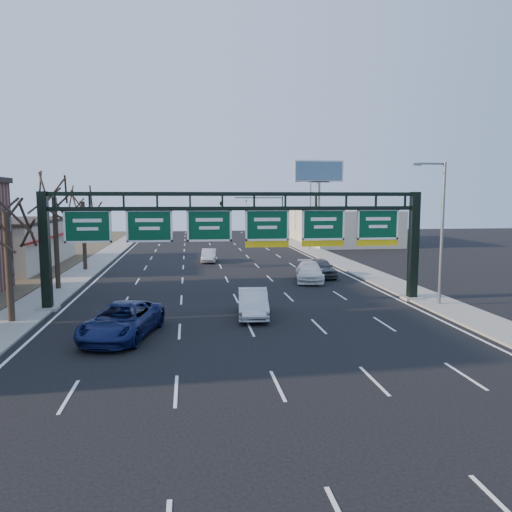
{
  "coord_description": "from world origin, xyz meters",
  "views": [
    {
      "loc": [
        -3.16,
        -23.26,
        6.83
      ],
      "look_at": [
        1.03,
        7.36,
        3.2
      ],
      "focal_mm": 35.0,
      "sensor_mm": 36.0,
      "label": 1
    }
  ],
  "objects": [
    {
      "name": "tree_mid",
      "position": [
        -12.8,
        15.0,
        7.85
      ],
      "size": [
        3.6,
        3.6,
        9.24
      ],
      "color": "black",
      "rests_on": "sidewalk_left"
    },
    {
      "name": "tree_far",
      "position": [
        -12.8,
        25.0,
        7.48
      ],
      "size": [
        3.6,
        3.6,
        8.86
      ],
      "color": "black",
      "rests_on": "sidewalk_left"
    },
    {
      "name": "streetlight_near",
      "position": [
        12.47,
        6.0,
        5.08
      ],
      "size": [
        2.15,
        0.22,
        9.0
      ],
      "color": "slate",
      "rests_on": "sidewalk_right"
    },
    {
      "name": "sign_gantry",
      "position": [
        0.16,
        8.0,
        4.63
      ],
      "size": [
        24.6,
        1.2,
        7.2
      ],
      "color": "black",
      "rests_on": "ground"
    },
    {
      "name": "lane_markings",
      "position": [
        0.0,
        20.0,
        0.01
      ],
      "size": [
        21.6,
        120.0,
        0.01
      ],
      "primitive_type": "cube",
      "color": "white",
      "rests_on": "ground"
    },
    {
      "name": "car_grey_far",
      "position": [
        8.11,
        18.26,
        0.81
      ],
      "size": [
        2.23,
        4.87,
        1.62
      ],
      "primitive_type": "imported",
      "rotation": [
        0.0,
        0.0,
        0.07
      ],
      "color": "#46484B",
      "rests_on": "ground"
    },
    {
      "name": "car_blue_suv",
      "position": [
        -6.43,
        1.26,
        0.84
      ],
      "size": [
        4.15,
        6.53,
        1.68
      ],
      "primitive_type": "imported",
      "rotation": [
        0.0,
        0.0,
        -0.24
      ],
      "color": "#111B4E",
      "rests_on": "ground"
    },
    {
      "name": "billboard_right",
      "position": [
        15.0,
        44.98,
        9.06
      ],
      "size": [
        7.0,
        0.5,
        12.0
      ],
      "color": "slate",
      "rests_on": "ground"
    },
    {
      "name": "traffic_signal_mast",
      "position": [
        5.69,
        55.0,
        5.5
      ],
      "size": [
        10.16,
        0.54,
        7.0
      ],
      "color": "black",
      "rests_on": "ground"
    },
    {
      "name": "ground",
      "position": [
        0.0,
        0.0,
        0.0
      ],
      "size": [
        160.0,
        160.0,
        0.0
      ],
      "primitive_type": "plane",
      "color": "black",
      "rests_on": "ground"
    },
    {
      "name": "building_right_distant",
      "position": [
        20.0,
        50.0,
        2.5
      ],
      "size": [
        12.0,
        20.0,
        5.0
      ],
      "primitive_type": "cube",
      "color": "#B9B299",
      "rests_on": "ground"
    },
    {
      "name": "streetlight_far",
      "position": [
        12.47,
        40.0,
        5.08
      ],
      "size": [
        2.15,
        0.22,
        9.0
      ],
      "color": "slate",
      "rests_on": "sidewalk_right"
    },
    {
      "name": "car_white_wagon",
      "position": [
        6.68,
        16.23,
        0.77
      ],
      "size": [
        3.15,
        5.64,
        1.54
      ],
      "primitive_type": "imported",
      "rotation": [
        0.0,
        0.0,
        -0.19
      ],
      "color": "white",
      "rests_on": "ground"
    },
    {
      "name": "car_silver_distant",
      "position": [
        -0.97,
        29.66,
        0.69
      ],
      "size": [
        1.82,
        4.32,
        1.39
      ],
      "primitive_type": "imported",
      "rotation": [
        0.0,
        0.0,
        -0.08
      ],
      "color": "#B9B8BE",
      "rests_on": "ground"
    },
    {
      "name": "car_silver_sedan",
      "position": [
        0.49,
        4.7,
        0.78
      ],
      "size": [
        2.1,
        4.89,
        1.57
      ],
      "primitive_type": "imported",
      "rotation": [
        0.0,
        0.0,
        -0.1
      ],
      "color": "#B7B7BC",
      "rests_on": "ground"
    },
    {
      "name": "sidewalk_left",
      "position": [
        -12.8,
        20.0,
        0.06
      ],
      "size": [
        3.0,
        120.0,
        0.12
      ],
      "primitive_type": "cube",
      "color": "gray",
      "rests_on": "ground"
    },
    {
      "name": "sidewalk_right",
      "position": [
        12.8,
        20.0,
        0.06
      ],
      "size": [
        3.0,
        120.0,
        0.12
      ],
      "primitive_type": "cube",
      "color": "gray",
      "rests_on": "ground"
    },
    {
      "name": "tree_gantry",
      "position": [
        -12.8,
        5.0,
        7.11
      ],
      "size": [
        3.6,
        3.6,
        8.48
      ],
      "color": "black",
      "rests_on": "sidewalk_left"
    },
    {
      "name": "cream_strip",
      "position": [
        -21.48,
        29.0,
        2.36
      ],
      "size": [
        10.9,
        18.4,
        4.7
      ],
      "color": "#B9B299",
      "rests_on": "ground"
    }
  ]
}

